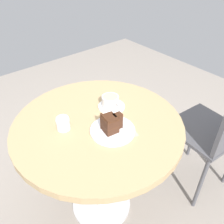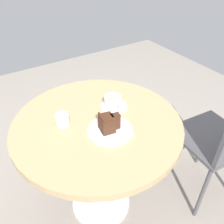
{
  "view_description": "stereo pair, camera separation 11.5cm",
  "coord_description": "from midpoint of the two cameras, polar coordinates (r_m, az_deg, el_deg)",
  "views": [
    {
      "loc": [
        0.73,
        -0.51,
        1.42
      ],
      "look_at": [
        0.02,
        0.07,
        0.73
      ],
      "focal_mm": 38.0,
      "sensor_mm": 36.0,
      "label": 1
    },
    {
      "loc": [
        0.79,
        -0.42,
        1.42
      ],
      "look_at": [
        0.02,
        0.07,
        0.73
      ],
      "focal_mm": 38.0,
      "sensor_mm": 36.0,
      "label": 2
    }
  ],
  "objects": [
    {
      "name": "ground_plane",
      "position": [
        1.68,
        -4.61,
        -21.29
      ],
      "size": [
        4.4,
        4.4,
        0.01
      ],
      "primitive_type": "cube",
      "color": "gray",
      "rests_on": "ground"
    },
    {
      "name": "sugar_pot",
      "position": [
        1.13,
        -14.6,
        -2.62
      ],
      "size": [
        0.06,
        0.06,
        0.07
      ],
      "color": "white",
      "rests_on": "cafe_table"
    },
    {
      "name": "coffee_cup",
      "position": [
        1.22,
        -3.04,
        2.49
      ],
      "size": [
        0.12,
        0.09,
        0.06
      ],
      "color": "white",
      "rests_on": "saucer"
    },
    {
      "name": "fork",
      "position": [
        1.13,
        -4.12,
        -2.58
      ],
      "size": [
        0.07,
        0.13,
        0.0
      ],
      "rotation": [
        0.0,
        0.0,
        2.02
      ],
      "color": "silver",
      "rests_on": "cake_plate"
    },
    {
      "name": "cafe_chair",
      "position": [
        1.46,
        22.74,
        -3.22
      ],
      "size": [
        0.41,
        0.41,
        0.92
      ],
      "rotation": [
        0.0,
        0.0,
        4.63
      ],
      "color": "#4C4C51",
      "rests_on": "ground"
    },
    {
      "name": "cake_plate",
      "position": [
        1.1,
        -2.87,
        -4.54
      ],
      "size": [
        0.21,
        0.21,
        0.01
      ],
      "color": "white",
      "rests_on": "cafe_table"
    },
    {
      "name": "napkin",
      "position": [
        1.1,
        -2.09,
        -4.57
      ],
      "size": [
        0.18,
        0.18,
        0.0
      ],
      "rotation": [
        0.0,
        0.0,
        4.44
      ],
      "color": "tan",
      "rests_on": "cafe_table"
    },
    {
      "name": "cafe_table",
      "position": [
        1.23,
        -5.96,
        -6.6
      ],
      "size": [
        0.83,
        0.83,
        0.69
      ],
      "color": "tan",
      "rests_on": "ground"
    },
    {
      "name": "cake_slice",
      "position": [
        1.06,
        -3.29,
        -2.82
      ],
      "size": [
        0.08,
        0.1,
        0.09
      ],
      "rotation": [
        0.0,
        0.0,
        1.42
      ],
      "color": "#422619",
      "rests_on": "cake_plate"
    },
    {
      "name": "teaspoon",
      "position": [
        1.22,
        -4.31,
        0.65
      ],
      "size": [
        0.09,
        0.06,
        0.0
      ],
      "rotation": [
        0.0,
        0.0,
        3.74
      ],
      "color": "silver",
      "rests_on": "saucer"
    },
    {
      "name": "saucer",
      "position": [
        1.25,
        -2.75,
        1.23
      ],
      "size": [
        0.14,
        0.14,
        0.01
      ],
      "color": "white",
      "rests_on": "cafe_table"
    }
  ]
}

